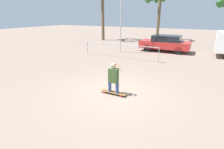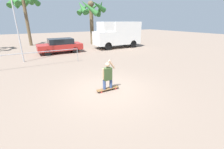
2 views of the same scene
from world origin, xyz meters
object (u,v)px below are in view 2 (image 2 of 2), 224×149
Objects in this scene: palm_tree_center_background at (24,1)px; flagpole at (13,5)px; camper_van at (118,34)px; skateboard at (108,89)px; parked_car_red at (60,45)px; person_skateboarder at (108,75)px; palm_tree_near_van at (91,10)px.

flagpole is at bearing -95.59° from palm_tree_center_background.
camper_van is 0.85× the size of palm_tree_center_background.
skateboard is 10.37m from parked_car_red.
flagpole reaches higher than camper_van.
camper_van is 10.77m from flagpole.
parked_car_red reaches higher than skateboard.
palm_tree_center_background is 0.89× the size of flagpole.
skateboard is 0.81× the size of person_skateboarder.
palm_tree_near_van is 8.30m from palm_tree_center_background.
flagpole is (-3.42, 8.01, 4.12)m from skateboard.
skateboard is at bearing -66.92° from flagpole.
camper_van is 0.97× the size of palm_tree_near_van.
flagpole reaches higher than parked_car_red.
flagpole is at bearing 113.08° from skateboard.
camper_van is 1.30× the size of parked_car_red.
person_skateboarder is 10.35m from parked_car_red.
parked_car_red is (-0.07, 10.35, -0.03)m from person_skateboarder.
skateboard is at bearing -109.74° from palm_tree_near_van.
flagpole is (-3.41, 8.01, 3.41)m from person_skateboarder.
person_skateboarder reaches higher than skateboard.
parked_car_red is at bearing 178.82° from camper_van.
person_skateboarder is at bearing -81.88° from palm_tree_center_background.
skateboard is 0.26× the size of parked_car_red.
palm_tree_near_van is (5.19, 14.44, 3.74)m from person_skateboarder.
person_skateboarder is 12.30m from camper_van.
parked_car_red is at bearing -71.14° from palm_tree_center_background.
person_skateboarder is at bearing -89.64° from parked_car_red.
parked_car_red is (-6.88, 0.14, -0.91)m from camper_van.
person_skateboarder is 0.32× the size of parked_car_red.
palm_tree_center_background reaches higher than parked_car_red.
parked_car_red is at bearing 90.36° from person_skateboarder.
palm_tree_near_van is (-1.63, 4.24, 2.86)m from camper_van.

